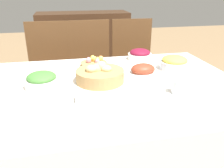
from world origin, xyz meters
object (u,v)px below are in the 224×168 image
at_px(knife, 181,108).
at_px(drinking_cup, 179,87).
at_px(bread_basket, 100,75).
at_px(egg_basket, 94,63).
at_px(ham_platter, 143,70).
at_px(fork, 119,115).
at_px(chair_far_center, 91,67).
at_px(pineapple_bowl, 174,63).
at_px(chair_far_right, 134,64).
at_px(sideboard, 84,48).
at_px(beet_salad_bowl, 140,55).
at_px(spoon, 186,108).
at_px(chair_far_left, 50,70).
at_px(dinner_plate, 151,111).
at_px(butter_dish, 85,98).
at_px(green_salad_bowl, 42,80).

relative_size(knife, drinking_cup, 2.32).
relative_size(bread_basket, egg_basket, 1.53).
height_order(ham_platter, fork, ham_platter).
relative_size(chair_far_center, pineapple_bowl, 4.56).
bearing_deg(fork, chair_far_right, 74.33).
bearing_deg(sideboard, chair_far_right, -66.51).
relative_size(beet_salad_bowl, fork, 1.05).
height_order(bread_basket, spoon, bread_basket).
xyz_separation_m(egg_basket, drinking_cup, (0.41, -0.57, 0.01)).
xyz_separation_m(chair_far_center, sideboard, (0.02, 0.99, -0.04)).
distance_m(chair_far_left, fork, 1.40).
bearing_deg(knife, dinner_plate, -176.23).
height_order(pineapple_bowl, drinking_cup, pineapple_bowl).
xyz_separation_m(chair_far_right, chair_far_left, (-0.85, 0.00, 0.00)).
bearing_deg(beet_salad_bowl, spoon, -91.82).
xyz_separation_m(chair_far_center, beet_salad_bowl, (0.35, -0.47, 0.24)).
distance_m(egg_basket, beet_salad_bowl, 0.41).
bearing_deg(butter_dish, knife, -22.52).
height_order(chair_far_left, spoon, chair_far_left).
bearing_deg(chair_far_center, fork, -92.34).
xyz_separation_m(chair_far_right, sideboard, (-0.43, 0.99, -0.04)).
relative_size(sideboard, egg_basket, 6.08).
xyz_separation_m(sideboard, egg_basket, (-0.06, -1.57, 0.27)).
bearing_deg(spoon, beet_salad_bowl, 84.41).
bearing_deg(bread_basket, ham_platter, 15.04).
xyz_separation_m(ham_platter, beet_salad_bowl, (0.08, 0.33, 0.01)).
distance_m(chair_far_right, dinner_plate, 1.38).
height_order(egg_basket, drinking_cup, drinking_cup).
xyz_separation_m(chair_far_right, fork, (-0.47, -1.33, 0.20)).
height_order(egg_basket, fork, egg_basket).
xyz_separation_m(green_salad_bowl, drinking_cup, (0.77, -0.25, -0.00)).
relative_size(bread_basket, butter_dish, 2.93).
bearing_deg(bread_basket, drinking_cup, -33.05).
height_order(sideboard, green_salad_bowl, sideboard).
bearing_deg(chair_far_right, beet_salad_bowl, -98.60).
xyz_separation_m(chair_far_left, fork, (0.39, -1.33, 0.20)).
height_order(sideboard, bread_basket, sideboard).
relative_size(bread_basket, drinking_cup, 3.81).
xyz_separation_m(pineapple_bowl, beet_salad_bowl, (-0.17, 0.28, -0.01)).
bearing_deg(pineapple_bowl, chair_far_left, 140.97).
relative_size(chair_far_left, ham_platter, 3.73).
bearing_deg(pineapple_bowl, sideboard, 106.23).
xyz_separation_m(egg_basket, fork, (0.02, -0.74, -0.02)).
bearing_deg(dinner_plate, sideboard, 92.97).
bearing_deg(egg_basket, chair_far_right, 49.93).
bearing_deg(ham_platter, knife, -87.18).
bearing_deg(beet_salad_bowl, bread_basket, -134.06).
xyz_separation_m(fork, butter_dish, (-0.15, 0.19, 0.01)).
relative_size(chair_far_left, dinner_plate, 3.64).
xyz_separation_m(fork, spoon, (0.35, 0.00, 0.00)).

